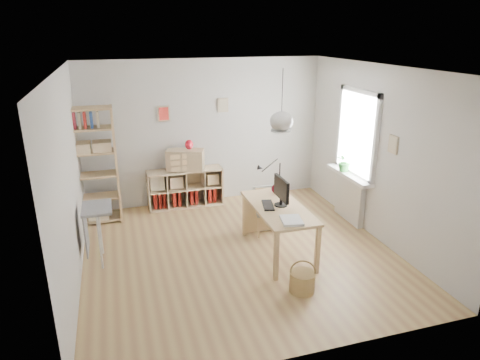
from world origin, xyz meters
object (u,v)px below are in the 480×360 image
object	(u,v)px
tall_bookshelf	(92,162)
drawer_chest	(185,160)
monitor	(281,190)
chair	(267,208)
cube_shelf	(184,190)
desk	(278,212)
storage_chest	(273,212)

from	to	relation	value
tall_bookshelf	drawer_chest	size ratio (longest dim) A/B	2.99
monitor	drawer_chest	bearing A→B (deg)	115.57
chair	monitor	xyz separation A→B (m)	(-0.04, -0.68, 0.57)
tall_bookshelf	monitor	world-z (taller)	tall_bookshelf
chair	drawer_chest	distance (m)	1.89
cube_shelf	monitor	distance (m)	2.55
desk	tall_bookshelf	distance (m)	3.27
cube_shelf	monitor	size ratio (longest dim) A/B	2.90
chair	monitor	size ratio (longest dim) A/B	1.52
desk	chair	world-z (taller)	desk
desk	tall_bookshelf	size ratio (longest dim) A/B	0.75
storage_chest	drawer_chest	bearing A→B (deg)	140.07
tall_bookshelf	monitor	size ratio (longest dim) A/B	4.14
cube_shelf	storage_chest	bearing A→B (deg)	-43.10
cube_shelf	chair	xyz separation A→B (m)	(1.11, -1.53, 0.12)
chair	storage_chest	xyz separation A→B (m)	(0.22, 0.28, -0.21)
chair	tall_bookshelf	bearing A→B (deg)	167.70
tall_bookshelf	monitor	bearing A→B (deg)	-36.22
cube_shelf	drawer_chest	size ratio (longest dim) A/B	2.09
cube_shelf	monitor	xyz separation A→B (m)	(1.07, -2.21, 0.69)
cube_shelf	chair	bearing A→B (deg)	-54.10
desk	tall_bookshelf	world-z (taller)	tall_bookshelf
desk	chair	size ratio (longest dim) A/B	2.05
tall_bookshelf	storage_chest	world-z (taller)	tall_bookshelf
tall_bookshelf	storage_chest	xyz separation A→B (m)	(2.89, -0.96, -0.88)
storage_chest	monitor	xyz separation A→B (m)	(-0.26, -0.97, 0.78)
monitor	desk	bearing A→B (deg)	-152.65
cube_shelf	tall_bookshelf	world-z (taller)	tall_bookshelf
desk	cube_shelf	world-z (taller)	desk
cube_shelf	tall_bookshelf	distance (m)	1.77
cube_shelf	drawer_chest	bearing A→B (deg)	-43.66
cube_shelf	storage_chest	xyz separation A→B (m)	(1.33, -1.24, -0.09)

